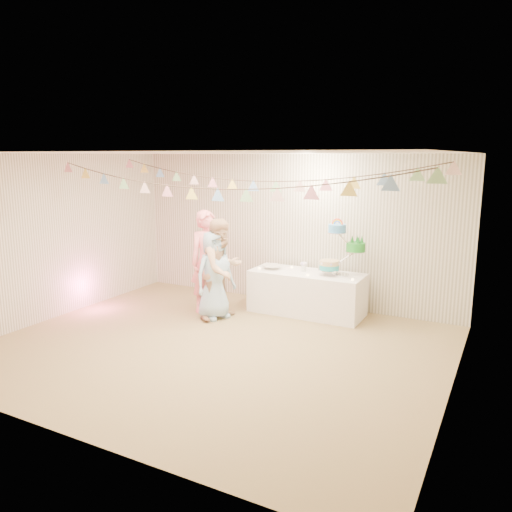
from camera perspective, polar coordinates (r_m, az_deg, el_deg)
The scene contains 23 objects.
floor at distance 6.93m, azimuth -4.62°, elevation -10.38°, with size 6.00×6.00×0.00m, color olive.
ceiling at distance 6.44m, azimuth -4.99°, elevation 11.65°, with size 6.00×6.00×0.00m, color white.
back_wall at distance 8.74m, azimuth 4.03°, elevation 3.03°, with size 6.00×6.00×0.00m, color silver.
front_wall at distance 4.71m, azimuth -21.38°, elevation -5.00°, with size 6.00×6.00×0.00m, color silver.
left_wall at distance 8.54m, azimuth -22.06°, elevation 2.02°, with size 5.00×5.00×0.00m, color silver.
right_wall at distance 5.59m, azimuth 22.16°, elevation -2.56°, with size 5.00×5.00×0.00m, color silver.
table at distance 8.28m, azimuth 5.81°, elevation -4.21°, with size 1.86×0.74×0.70m, color white.
cake_stand at distance 7.96m, azimuth 9.73°, elevation 1.14°, with size 0.76×0.45×0.85m, color silver, non-canonical shape.
cake_bottom at distance 8.02m, azimuth 8.50°, elevation -1.20°, with size 0.31×0.31×0.15m, color #27AFB7, non-canonical shape.
cake_middle at distance 8.01m, azimuth 11.14°, elevation 0.66°, with size 0.27×0.27×0.22m, color #1C8424, non-canonical shape.
cake_top_tier at distance 7.92m, azimuth 9.30°, elevation 2.59°, with size 0.25×0.25×0.19m, color #4390D4, non-canonical shape.
platter at distance 8.38m, azimuth 1.81°, elevation -1.08°, with size 0.31×0.31×0.02m, color white.
posy at distance 8.24m, azimuth 5.47°, elevation -0.84°, with size 0.14×0.14×0.16m, color white, non-canonical shape.
person_adult_a at distance 8.26m, azimuth -5.52°, elevation -0.64°, with size 0.62×0.41×1.70m, color pink.
person_adult_b at distance 7.92m, azimuth -3.91°, elevation -1.50°, with size 0.78×0.61×1.61m, color tan.
person_child at distance 7.95m, azimuth -4.74°, elevation -2.15°, with size 0.69×0.45×1.42m, color #9DC3DE.
bunting_back at distance 7.39m, azimuth -0.30°, elevation 9.71°, with size 5.60×1.10×0.40m, color pink, non-canonical shape.
bunting_front at distance 6.28m, azimuth -5.94°, elevation 9.08°, with size 5.60×0.90×0.36m, color #72A5E5, non-canonical shape.
tealight_0 at distance 8.38m, azimuth 0.39°, elevation -1.40°, with size 0.04×0.04×0.03m, color #FFD88C.
tealight_1 at distance 8.48m, azimuth 4.12°, elevation -1.27°, with size 0.04×0.04×0.03m, color #FFD88C.
tealight_2 at distance 7.95m, azimuth 5.93°, elevation -2.16°, with size 0.04×0.04×0.03m, color #FFD88C.
tealight_3 at distance 8.27m, azimuth 8.68°, elevation -1.70°, with size 0.04×0.04×0.03m, color #FFD88C.
tealight_4 at distance 7.76m, azimuth 10.99°, elevation -2.65°, with size 0.04×0.04×0.03m, color #FFD88C.
Camera 1 is at (3.47, -5.43, 2.57)m, focal length 35.00 mm.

